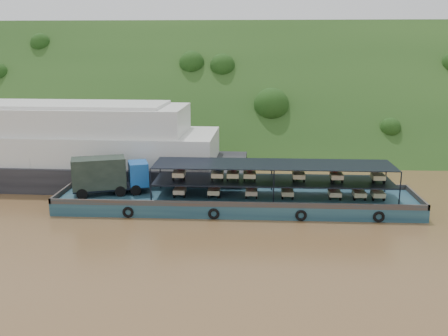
{
  "coord_description": "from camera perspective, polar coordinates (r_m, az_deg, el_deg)",
  "views": [
    {
      "loc": [
        0.82,
        -47.58,
        15.46
      ],
      "look_at": [
        -2.0,
        3.0,
        3.2
      ],
      "focal_mm": 40.0,
      "sensor_mm": 36.0,
      "label": 1
    }
  ],
  "objects": [
    {
      "name": "ground",
      "position": [
        50.03,
        2.1,
        -4.4
      ],
      "size": [
        160.0,
        160.0,
        0.0
      ],
      "primitive_type": "plane",
      "color": "brown",
      "rests_on": "ground"
    },
    {
      "name": "hillside",
      "position": [
        85.0,
        2.59,
        3.11
      ],
      "size": [
        140.0,
        39.6,
        39.6
      ],
      "primitive_type": "cube",
      "rotation": [
        0.79,
        0.0,
        0.0
      ],
      "color": "#193714",
      "rests_on": "ground"
    },
    {
      "name": "cargo_barge",
      "position": [
        49.23,
        -0.21,
        -3.18
      ],
      "size": [
        35.0,
        7.18,
        4.94
      ],
      "color": "#132F42",
      "rests_on": "ground"
    },
    {
      "name": "passenger_ferry",
      "position": [
        62.02,
        -19.31,
        2.21
      ],
      "size": [
        46.25,
        12.78,
        9.3
      ],
      "rotation": [
        0.0,
        0.0,
        -0.03
      ],
      "color": "black",
      "rests_on": "ground"
    }
  ]
}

